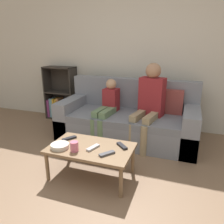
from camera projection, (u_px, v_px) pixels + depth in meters
name	position (u px, v px, depth m)	size (l,w,h in m)	color
ground_plane	(70.00, 218.00, 1.89)	(22.00, 22.00, 0.00)	#84664C
wall_back	(139.00, 51.00, 3.67)	(12.00, 0.06, 2.60)	beige
couch	(128.00, 120.00, 3.40)	(2.06, 0.91, 0.89)	gray
bookshelf	(61.00, 99.00, 4.28)	(0.60, 0.28, 1.01)	#332D28
coffee_table	(91.00, 150.00, 2.38)	(0.91, 0.55, 0.36)	brown
person_adult	(150.00, 99.00, 3.10)	(0.43, 0.67, 1.18)	#9E8966
person_child	(107.00, 107.00, 3.29)	(0.27, 0.64, 0.92)	#66845B
cup_near	(74.00, 146.00, 2.26)	(0.09, 0.09, 0.11)	pink
tv_remote_0	(122.00, 146.00, 2.37)	(0.16, 0.15, 0.02)	black
tv_remote_1	(93.00, 148.00, 2.33)	(0.10, 0.18, 0.02)	#B7B7BC
tv_remote_2	(69.00, 138.00, 2.56)	(0.13, 0.17, 0.02)	black
tv_remote_3	(107.00, 154.00, 2.20)	(0.14, 0.16, 0.02)	#47474C
snack_bowl	(60.00, 146.00, 2.34)	(0.20, 0.20, 0.05)	beige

